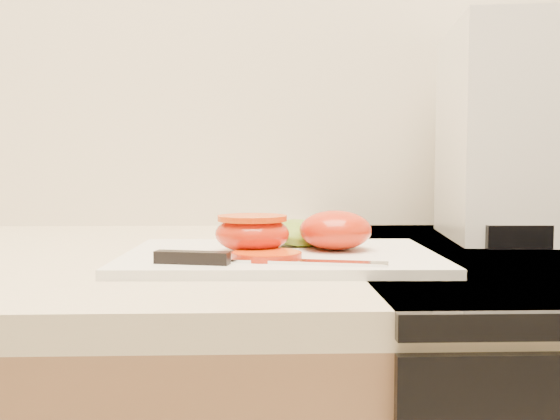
{
  "coord_description": "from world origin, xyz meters",
  "views": [
    {
      "loc": [
        0.07,
        0.92,
        1.03
      ],
      "look_at": [
        0.1,
        1.6,
        0.99
      ],
      "focal_mm": 40.0,
      "sensor_mm": 36.0,
      "label": 1
    }
  ],
  "objects": [
    {
      "name": "lettuce_leaf_0",
      "position": [
        0.13,
        1.66,
        0.95
      ],
      "size": [
        0.14,
        0.14,
        0.02
      ],
      "primitive_type": "ellipsoid",
      "rotation": [
        0.0,
        0.0,
        0.79
      ],
      "color": "olive",
      "rests_on": "cutting_board"
    },
    {
      "name": "tomato_half_dome",
      "position": [
        0.16,
        1.6,
        0.96
      ],
      "size": [
        0.08,
        0.08,
        0.04
      ],
      "primitive_type": "ellipsoid",
      "color": "red",
      "rests_on": "cutting_board"
    },
    {
      "name": "tomato_slice_1",
      "position": [
        0.09,
        1.55,
        0.94
      ],
      "size": [
        0.06,
        0.06,
        0.01
      ],
      "primitive_type": "cylinder",
      "color": "#D75F11",
      "rests_on": "cutting_board"
    },
    {
      "name": "tomato_half_cut",
      "position": [
        0.07,
        1.59,
        0.96
      ],
      "size": [
        0.08,
        0.08,
        0.04
      ],
      "color": "red",
      "rests_on": "cutting_board"
    },
    {
      "name": "knife",
      "position": [
        0.05,
        1.51,
        0.94
      ],
      "size": [
        0.22,
        0.05,
        0.01
      ],
      "rotation": [
        0.0,
        0.0,
        -0.23
      ],
      "color": "silver",
      "rests_on": "cutting_board"
    },
    {
      "name": "appliance",
      "position": [
        0.45,
        1.8,
        1.08
      ],
      "size": [
        0.23,
        0.27,
        0.3
      ],
      "primitive_type": "cube",
      "rotation": [
        0.0,
        0.0,
        -0.12
      ],
      "color": "white",
      "rests_on": "counter"
    },
    {
      "name": "cutting_board",
      "position": [
        0.1,
        1.59,
        0.94
      ],
      "size": [
        0.34,
        0.25,
        0.01
      ],
      "primitive_type": "cube",
      "rotation": [
        0.0,
        0.0,
        -0.03
      ],
      "color": "silver",
      "rests_on": "counter"
    },
    {
      "name": "tomato_slice_0",
      "position": [
        0.08,
        1.54,
        0.94
      ],
      "size": [
        0.07,
        0.07,
        0.01
      ],
      "primitive_type": "cylinder",
      "color": "#D75F11",
      "rests_on": "cutting_board"
    }
  ]
}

